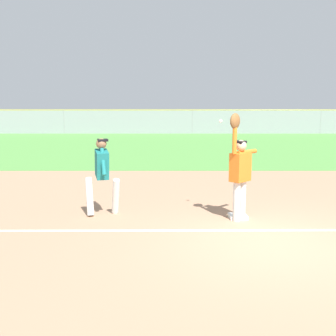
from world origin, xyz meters
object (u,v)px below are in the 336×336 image
at_px(runner, 101,171).
at_px(parked_car_silver, 210,123).
at_px(parked_car_blue, 101,123).
at_px(baseball, 219,121).
at_px(parked_car_red, 161,124).
at_px(fielder, 238,169).
at_px(first_base, 236,216).
at_px(parked_car_black, 264,123).

bearing_deg(runner, parked_car_silver, 63.02).
relative_size(parked_car_blue, parked_car_silver, 0.98).
xyz_separation_m(runner, baseball, (2.59, -0.04, 1.10)).
bearing_deg(parked_car_red, fielder, -80.43).
relative_size(fielder, parked_car_blue, 0.51).
xyz_separation_m(parked_car_red, parked_car_silver, (4.14, 0.77, 0.00)).
bearing_deg(first_base, parked_car_red, 94.23).
distance_m(runner, parked_car_black, 28.27).
height_order(first_base, parked_car_red, parked_car_red).
xyz_separation_m(parked_car_blue, parked_car_black, (13.93, -0.34, 0.00)).
bearing_deg(first_base, runner, 174.82).
bearing_deg(parked_car_silver, baseball, -91.62).
height_order(first_base, parked_car_silver, parked_car_silver).
bearing_deg(parked_car_black, parked_car_red, -174.55).
bearing_deg(baseball, parked_car_red, 93.42).
height_order(parked_car_blue, parked_car_red, same).
xyz_separation_m(runner, parked_car_blue, (-4.18, 26.87, -0.32)).
distance_m(fielder, baseball, 1.11).
height_order(runner, baseball, baseball).
distance_m(parked_car_red, parked_car_black, 8.73).
height_order(runner, parked_car_black, runner).
bearing_deg(fielder, baseball, -0.10).
bearing_deg(runner, parked_car_red, 71.65).
distance_m(baseball, parked_car_black, 27.56).
bearing_deg(parked_car_black, fielder, -101.44).
bearing_deg(fielder, runner, 37.95).
height_order(first_base, baseball, baseball).
relative_size(first_base, parked_car_black, 0.08).
height_order(first_base, parked_car_blue, parked_car_blue).
bearing_deg(baseball, parked_car_blue, 104.13).
distance_m(first_base, baseball, 2.11).
height_order(parked_car_silver, parked_car_black, same).
distance_m(fielder, parked_car_red, 26.61).
bearing_deg(parked_car_black, first_base, -101.49).
bearing_deg(parked_car_black, parked_car_silver, 178.36).
height_order(baseball, parked_car_blue, baseball).
bearing_deg(parked_car_black, runner, -107.49).
height_order(fielder, runner, fielder).
height_order(baseball, parked_car_silver, baseball).
height_order(parked_car_blue, parked_car_silver, same).
bearing_deg(runner, baseball, -16.93).
height_order(fielder, parked_car_blue, fielder).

